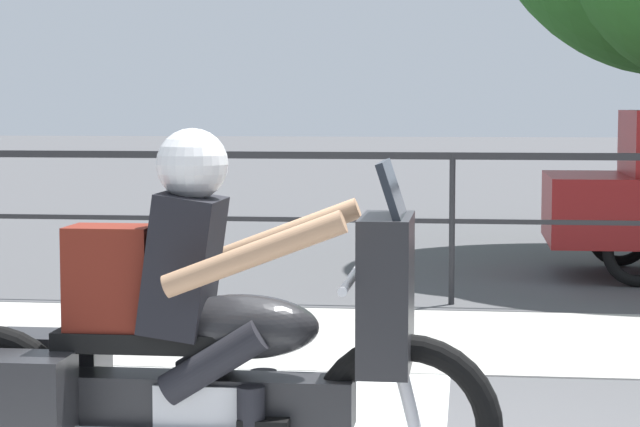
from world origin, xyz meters
The scene contains 3 objects.
sidewalk_band centered at (0.00, 3.40, 0.01)m, with size 44.00×2.40×0.01m, color #A8A59E.
fence_railing centered at (0.00, 4.98, 1.01)m, with size 36.00×0.05×1.28m.
motorcycle centered at (-0.98, -0.60, 0.70)m, with size 2.50×0.76×1.59m.
Camera 1 is at (0.14, -5.47, 1.68)m, focal length 70.00 mm.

